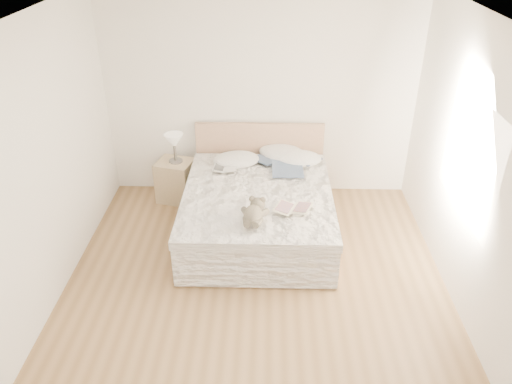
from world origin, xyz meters
TOP-DOWN VIEW (x-y plane):
  - floor at (0.00, 0.00)m, footprint 4.00×4.50m
  - ceiling at (0.00, 0.00)m, footprint 4.00×4.50m
  - wall_back at (0.00, 2.25)m, footprint 4.00×0.02m
  - wall_left at (-2.00, 0.00)m, footprint 0.02×4.50m
  - wall_right at (2.00, 0.00)m, footprint 0.02×4.50m
  - window at (1.99, 0.30)m, footprint 0.02×1.30m
  - bed at (0.00, 1.19)m, footprint 1.72×2.14m
  - nightstand at (-1.11, 1.92)m, footprint 0.54×0.50m
  - table_lamp at (-1.09, 1.93)m, footprint 0.29×0.29m
  - pillow_left at (-0.29, 1.84)m, footprint 0.68×0.54m
  - pillow_middle at (0.30, 2.05)m, footprint 0.76×0.66m
  - pillow_right at (0.52, 1.90)m, footprint 0.59×0.44m
  - blouse at (0.36, 1.68)m, footprint 0.62×0.66m
  - photo_book at (-0.42, 1.61)m, footprint 0.33×0.24m
  - childrens_book at (0.39, 0.69)m, footprint 0.46×0.39m
  - teddy_bear at (-0.03, 0.41)m, footprint 0.30×0.40m

SIDE VIEW (x-z plane):
  - floor at x=0.00m, z-range 0.00..0.00m
  - nightstand at x=-1.11m, z-range 0.00..0.56m
  - bed at x=0.00m, z-range -0.19..0.81m
  - blouse at x=0.36m, z-range 0.62..0.64m
  - photo_book at x=-0.42m, z-range 0.62..0.64m
  - childrens_book at x=0.39m, z-range 0.62..0.64m
  - pillow_left at x=-0.29m, z-range 0.55..0.73m
  - pillow_middle at x=0.30m, z-range 0.54..0.74m
  - pillow_right at x=0.52m, z-range 0.56..0.72m
  - teddy_bear at x=-0.03m, z-range 0.55..0.75m
  - table_lamp at x=-1.09m, z-range 0.64..1.03m
  - wall_back at x=0.00m, z-range 0.00..2.70m
  - wall_left at x=-2.00m, z-range 0.00..2.70m
  - wall_right at x=2.00m, z-range 0.00..2.70m
  - window at x=1.99m, z-range 0.90..2.00m
  - ceiling at x=0.00m, z-range 2.70..2.70m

